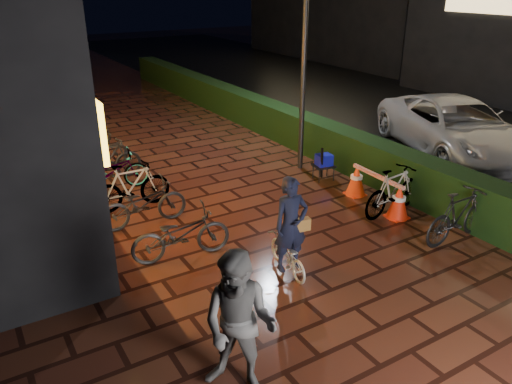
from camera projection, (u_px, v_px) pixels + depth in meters
ground at (317, 251)px, 9.13m from camera, size 80.00×80.00×0.00m
asphalt_road at (434, 121)px, 17.34m from camera, size 11.00×60.00×0.01m
hedge at (250, 110)px, 16.78m from camera, size 0.70×20.00×1.00m
bystander_person at (239, 325)px, 5.73m from camera, size 1.14×1.15×1.88m
van at (456, 128)px, 13.81m from camera, size 4.36×6.07×1.54m
lamp_post_hedge at (304, 63)px, 12.05m from camera, size 0.47×0.14×4.91m
lamp_post_sf at (34, 50)px, 14.21m from camera, size 0.46×0.21×4.88m
cyclist at (289, 239)px, 8.22m from camera, size 0.65×1.26×1.74m
traffic_barrier at (376, 190)px, 10.81m from camera, size 0.52×1.81×0.73m
cart_assembly at (324, 162)px, 12.14m from camera, size 0.58×0.51×0.94m
parked_bikes_storefront at (124, 181)px, 10.96m from camera, size 2.00×6.31×1.03m
parked_bikes_hedge at (424, 203)px, 9.84m from camera, size 1.92×2.09×1.03m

